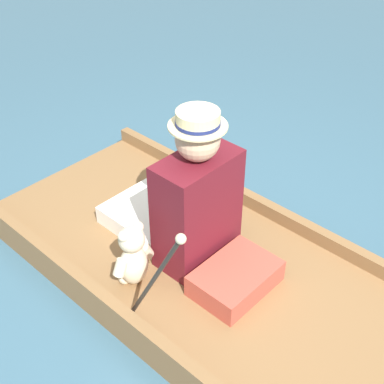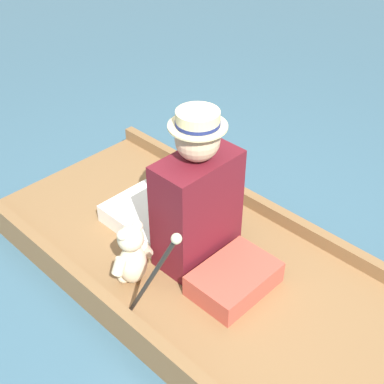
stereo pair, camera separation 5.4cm
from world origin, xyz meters
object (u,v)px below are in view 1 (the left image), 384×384
Objects in this scene: seated_person at (186,202)px; teddy_bear at (133,256)px; wine_glass at (194,179)px; walking_cane at (159,272)px.

teddy_bear is (-0.37, 0.02, -0.15)m from seated_person.
seated_person is 6.29× the size of wine_glass.
wine_glass is (0.77, 0.30, -0.07)m from teddy_bear.
walking_cane reaches higher than teddy_bear.
seated_person is 2.38× the size of teddy_bear.
seated_person reaches higher than walking_cane.
teddy_bear is at bearing -158.93° from wine_glass.
seated_person is 0.62m from walking_cane.
walking_cane is (-0.15, -0.35, 0.24)m from teddy_bear.
seated_person is at bearing -141.79° from wine_glass.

